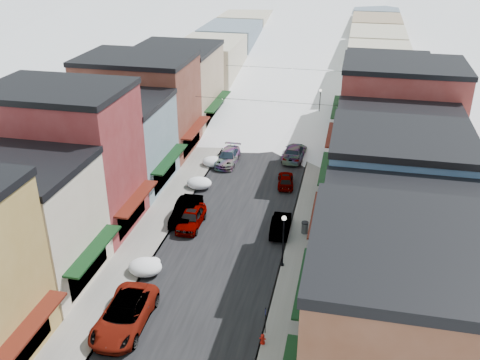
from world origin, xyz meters
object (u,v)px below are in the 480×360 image
at_px(streetlamp_near, 283,235).
at_px(fire_hydrant, 263,339).
at_px(trash_can, 305,227).
at_px(car_silver_sedan, 191,218).
at_px(car_green_sedan, 281,224).
at_px(car_white_suv, 124,315).
at_px(car_dark_hatch, 186,211).

bearing_deg(streetlamp_near, fire_hydrant, -89.97).
relative_size(trash_can, streetlamp_near, 0.24).
xyz_separation_m(fire_hydrant, streetlamp_near, (-0.01, 8.72, 2.43)).
distance_m(car_silver_sedan, car_green_sedan, 7.83).
distance_m(car_silver_sedan, trash_can, 9.90).
relative_size(car_white_suv, car_green_sedan, 1.47).
height_order(car_dark_hatch, trash_can, car_dark_hatch).
height_order(car_white_suv, streetlamp_near, streetlamp_near).
bearing_deg(streetlamp_near, car_silver_sedan, 152.93).
bearing_deg(streetlamp_near, trash_can, 77.14).
height_order(car_dark_hatch, fire_hydrant, car_dark_hatch).
distance_m(car_green_sedan, trash_can, 2.08).
xyz_separation_m(car_dark_hatch, streetlamp_near, (9.50, -5.50, 2.05)).
distance_m(trash_can, streetlamp_near, 5.73).
bearing_deg(car_white_suv, trash_can, 52.18).
bearing_deg(car_green_sedan, streetlamp_near, 97.68).
bearing_deg(streetlamp_near, car_green_sedan, 99.94).
bearing_deg(trash_can, car_silver_sedan, -175.93).
distance_m(car_silver_sedan, car_dark_hatch, 1.33).
distance_m(car_white_suv, streetlamp_near, 12.94).
height_order(car_silver_sedan, car_dark_hatch, car_dark_hatch).
relative_size(fire_hydrant, trash_can, 0.69).
distance_m(car_white_suv, car_green_sedan, 16.29).
relative_size(car_white_suv, trash_can, 6.19).
distance_m(car_dark_hatch, fire_hydrant, 17.11).
bearing_deg(trash_can, fire_hydrant, -94.82).
xyz_separation_m(car_silver_sedan, streetlamp_near, (8.70, -4.45, 2.11)).
height_order(car_dark_hatch, car_green_sedan, car_dark_hatch).
height_order(car_silver_sedan, trash_can, car_silver_sedan).
relative_size(car_dark_hatch, car_green_sedan, 1.19).
relative_size(car_dark_hatch, fire_hydrant, 7.27).
height_order(car_white_suv, car_green_sedan, car_white_suv).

